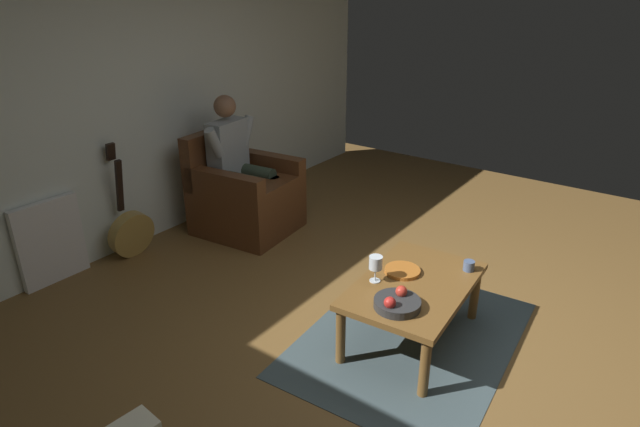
{
  "coord_description": "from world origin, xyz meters",
  "views": [
    {
      "loc": [
        2.78,
        0.98,
        2.18
      ],
      "look_at": [
        -0.16,
        -1.15,
        0.59
      ],
      "focal_mm": 29.87,
      "sensor_mm": 36.0,
      "label": 1
    }
  ],
  "objects_px": {
    "wine_glass_near": "(376,264)",
    "candle_jar": "(469,266)",
    "fruit_bowl": "(397,303)",
    "armchair": "(244,196)",
    "decorative_dish": "(402,271)",
    "guitar": "(131,231)",
    "coffee_table": "(414,291)",
    "person_seated": "(239,160)"
  },
  "relations": [
    {
      "from": "wine_glass_near",
      "to": "candle_jar",
      "type": "relative_size",
      "value": 2.41
    },
    {
      "from": "fruit_bowl",
      "to": "armchair",
      "type": "bearing_deg",
      "value": -113.68
    },
    {
      "from": "armchair",
      "to": "decorative_dish",
      "type": "bearing_deg",
      "value": 68.62
    },
    {
      "from": "guitar",
      "to": "decorative_dish",
      "type": "xyz_separation_m",
      "value": [
        -0.42,
        2.35,
        0.21
      ]
    },
    {
      "from": "candle_jar",
      "to": "fruit_bowl",
      "type": "bearing_deg",
      "value": -14.82
    },
    {
      "from": "coffee_table",
      "to": "candle_jar",
      "type": "distance_m",
      "value": 0.42
    },
    {
      "from": "armchair",
      "to": "wine_glass_near",
      "type": "height_order",
      "value": "armchair"
    },
    {
      "from": "guitar",
      "to": "wine_glass_near",
      "type": "bearing_deg",
      "value": 95.43
    },
    {
      "from": "guitar",
      "to": "fruit_bowl",
      "type": "height_order",
      "value": "guitar"
    },
    {
      "from": "coffee_table",
      "to": "fruit_bowl",
      "type": "bearing_deg",
      "value": 7.46
    },
    {
      "from": "armchair",
      "to": "person_seated",
      "type": "height_order",
      "value": "person_seated"
    },
    {
      "from": "coffee_table",
      "to": "guitar",
      "type": "bearing_deg",
      "value": -82.1
    },
    {
      "from": "wine_glass_near",
      "to": "candle_jar",
      "type": "xyz_separation_m",
      "value": [
        -0.48,
        0.43,
        -0.09
      ]
    },
    {
      "from": "person_seated",
      "to": "wine_glass_near",
      "type": "relative_size",
      "value": 7.14
    },
    {
      "from": "guitar",
      "to": "fruit_bowl",
      "type": "distance_m",
      "value": 2.53
    },
    {
      "from": "guitar",
      "to": "person_seated",
      "type": "bearing_deg",
      "value": 158.16
    },
    {
      "from": "coffee_table",
      "to": "fruit_bowl",
      "type": "distance_m",
      "value": 0.33
    },
    {
      "from": "person_seated",
      "to": "guitar",
      "type": "distance_m",
      "value": 1.12
    },
    {
      "from": "fruit_bowl",
      "to": "decorative_dish",
      "type": "bearing_deg",
      "value": -156.67
    },
    {
      "from": "coffee_table",
      "to": "guitar",
      "type": "relative_size",
      "value": 1.06
    },
    {
      "from": "armchair",
      "to": "fruit_bowl",
      "type": "relative_size",
      "value": 3.36
    },
    {
      "from": "person_seated",
      "to": "decorative_dish",
      "type": "xyz_separation_m",
      "value": [
        0.53,
        1.97,
        -0.25
      ]
    },
    {
      "from": "coffee_table",
      "to": "wine_glass_near",
      "type": "height_order",
      "value": "wine_glass_near"
    },
    {
      "from": "candle_jar",
      "to": "person_seated",
      "type": "bearing_deg",
      "value": -96.32
    },
    {
      "from": "fruit_bowl",
      "to": "decorative_dish",
      "type": "distance_m",
      "value": 0.42
    },
    {
      "from": "armchair",
      "to": "guitar",
      "type": "xyz_separation_m",
      "value": [
        0.96,
        -0.42,
        -0.1
      ]
    },
    {
      "from": "guitar",
      "to": "wine_glass_near",
      "type": "relative_size",
      "value": 5.6
    },
    {
      "from": "armchair",
      "to": "candle_jar",
      "type": "distance_m",
      "value": 2.3
    },
    {
      "from": "decorative_dish",
      "to": "wine_glass_near",
      "type": "bearing_deg",
      "value": -23.69
    },
    {
      "from": "coffee_table",
      "to": "wine_glass_near",
      "type": "relative_size",
      "value": 5.91
    },
    {
      "from": "guitar",
      "to": "decorative_dish",
      "type": "bearing_deg",
      "value": 100.07
    },
    {
      "from": "guitar",
      "to": "candle_jar",
      "type": "xyz_separation_m",
      "value": [
        -0.7,
        2.69,
        0.23
      ]
    },
    {
      "from": "fruit_bowl",
      "to": "candle_jar",
      "type": "height_order",
      "value": "fruit_bowl"
    },
    {
      "from": "person_seated",
      "to": "guitar",
      "type": "bearing_deg",
      "value": -27.69
    },
    {
      "from": "coffee_table",
      "to": "decorative_dish",
      "type": "xyz_separation_m",
      "value": [
        -0.07,
        -0.13,
        0.07
      ]
    },
    {
      "from": "armchair",
      "to": "coffee_table",
      "type": "relative_size",
      "value": 0.89
    },
    {
      "from": "fruit_bowl",
      "to": "wine_glass_near",
      "type": "bearing_deg",
      "value": -125.48
    },
    {
      "from": "guitar",
      "to": "fruit_bowl",
      "type": "bearing_deg",
      "value": 90.78
    },
    {
      "from": "decorative_dish",
      "to": "candle_jar",
      "type": "distance_m",
      "value": 0.44
    },
    {
      "from": "person_seated",
      "to": "coffee_table",
      "type": "distance_m",
      "value": 2.21
    },
    {
      "from": "fruit_bowl",
      "to": "decorative_dish",
      "type": "relative_size",
      "value": 1.18
    },
    {
      "from": "decorative_dish",
      "to": "candle_jar",
      "type": "height_order",
      "value": "candle_jar"
    }
  ]
}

